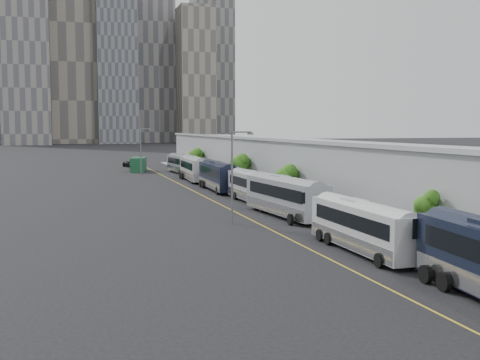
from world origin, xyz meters
name	(u,v)px	position (x,y,z in m)	size (l,w,h in m)	color
sidewalk	(327,207)	(9.00, 55.00, 0.06)	(10.00, 170.00, 0.12)	gray
lane_line	(233,211)	(-1.50, 55.00, 0.01)	(0.12, 160.00, 0.02)	gold
depot	(361,174)	(12.99, 55.00, 3.51)	(12.45, 160.40, 7.20)	gray
skyline	(93,46)	(-2.90, 324.16, 50.85)	(145.00, 64.00, 120.00)	slate
bus_2	(363,231)	(1.62, 32.68, 1.50)	(2.73, 12.18, 3.56)	silver
bus_3	(286,200)	(2.26, 49.65, 1.64)	(3.87, 13.50, 3.89)	gray
bus_4	(253,189)	(2.54, 60.98, 1.51)	(2.75, 12.27, 3.58)	#A8ACB2
bus_5	(218,178)	(1.91, 74.70, 1.65)	(3.01, 13.46, 3.92)	black
bus_6	(194,171)	(1.76, 89.85, 1.65)	(3.17, 13.43, 3.90)	#B5B5B8
bus_7	(182,165)	(2.64, 105.46, 1.50)	(3.47, 12.34, 3.56)	slate
tree_1	(425,207)	(6.03, 32.08, 3.11)	(1.55, 1.55, 3.93)	black
tree_2	(286,176)	(5.58, 58.32, 3.20)	(2.43, 2.43, 4.42)	black
tree_3	(240,163)	(5.46, 76.59, 3.52)	(2.68, 2.68, 4.87)	black
tree_4	(196,155)	(5.41, 106.09, 3.33)	(2.55, 2.55, 4.62)	black
street_lamp_near	(234,170)	(-3.60, 47.06, 4.83)	(2.04, 0.22, 8.30)	#59595E
street_lamp_far	(142,148)	(-4.93, 102.97, 4.85)	(2.04, 0.22, 8.35)	#59595E
shipping_container	(138,164)	(-4.45, 112.81, 1.36)	(2.63, 6.85, 2.73)	#123D23
suv	(132,164)	(-4.31, 125.59, 0.71)	(2.35, 5.09, 1.41)	black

